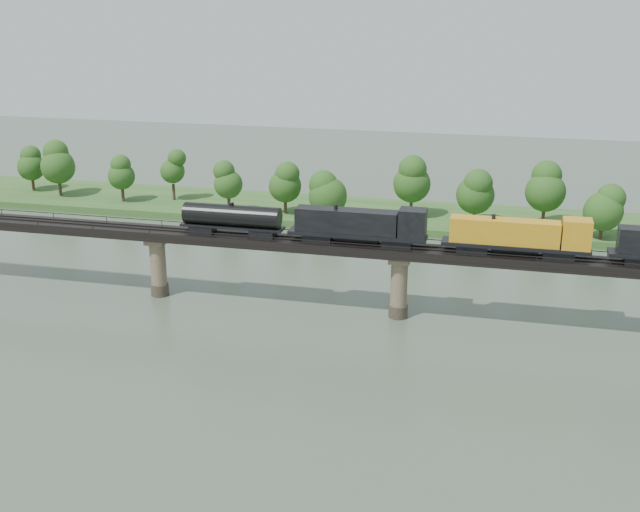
# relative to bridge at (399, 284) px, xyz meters

# --- Properties ---
(ground) EXTENTS (400.00, 400.00, 0.00)m
(ground) POSITION_rel_bridge_xyz_m (0.00, -30.00, -5.46)
(ground) COLOR #3B4A3A
(ground) RESTS_ON ground
(far_bank) EXTENTS (300.00, 24.00, 1.60)m
(far_bank) POSITION_rel_bridge_xyz_m (0.00, 55.00, -4.66)
(far_bank) COLOR #2D5421
(far_bank) RESTS_ON ground
(bridge) EXTENTS (236.00, 30.00, 11.50)m
(bridge) POSITION_rel_bridge_xyz_m (0.00, 0.00, 0.00)
(bridge) COLOR #473A2D
(bridge) RESTS_ON ground
(bridge_superstructure) EXTENTS (220.00, 4.90, 0.75)m
(bridge_superstructure) POSITION_rel_bridge_xyz_m (0.00, 0.00, 6.33)
(bridge_superstructure) COLOR black
(bridge_superstructure) RESTS_ON bridge
(far_treeline) EXTENTS (289.06, 17.54, 13.60)m
(far_treeline) POSITION_rel_bridge_xyz_m (-8.21, 50.52, 3.37)
(far_treeline) COLOR #382619
(far_treeline) RESTS_ON far_bank
(freight_train) EXTENTS (86.18, 3.36, 5.93)m
(freight_train) POSITION_rel_bridge_xyz_m (9.20, 0.00, 8.87)
(freight_train) COLOR black
(freight_train) RESTS_ON bridge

